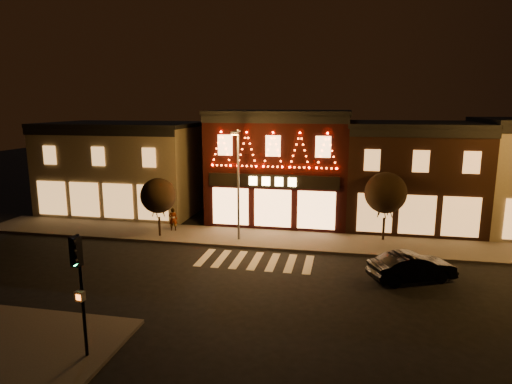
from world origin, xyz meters
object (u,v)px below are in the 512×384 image
(streetlamp_mid, at_px, (238,177))
(dark_sedan, at_px, (412,267))
(traffic_signal_near, at_px, (79,273))
(pedestrian, at_px, (173,219))

(streetlamp_mid, relative_size, dark_sedan, 1.64)
(traffic_signal_near, height_order, dark_sedan, traffic_signal_near)
(streetlamp_mid, height_order, dark_sedan, streetlamp_mid)
(traffic_signal_near, distance_m, dark_sedan, 15.70)
(streetlamp_mid, xyz_separation_m, dark_sedan, (10.06, -4.37, -3.59))
(pedestrian, bearing_deg, traffic_signal_near, 84.39)
(streetlamp_mid, bearing_deg, traffic_signal_near, -91.95)
(traffic_signal_near, relative_size, dark_sedan, 1.01)
(traffic_signal_near, distance_m, streetlamp_mid, 14.28)
(traffic_signal_near, bearing_deg, pedestrian, 110.98)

